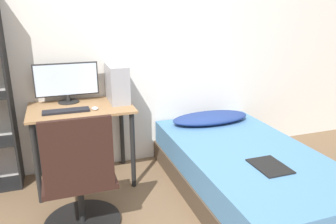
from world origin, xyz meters
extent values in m
cube|color=silver|center=(0.00, 1.51, 1.25)|extent=(8.00, 0.05, 2.50)
cube|color=#997047|center=(-0.44, 1.18, 0.74)|extent=(0.92, 0.60, 0.02)
cylinder|color=black|center=(-0.85, 0.93, 0.37)|extent=(0.04, 0.04, 0.73)
cylinder|color=black|center=(-0.02, 0.93, 0.37)|extent=(0.04, 0.04, 0.73)
cylinder|color=black|center=(-0.85, 1.43, 0.37)|extent=(0.04, 0.04, 0.73)
cylinder|color=black|center=(-0.02, 1.43, 0.37)|extent=(0.04, 0.04, 0.73)
cube|color=black|center=(-1.03, 1.34, 0.88)|extent=(0.02, 0.28, 1.75)
cylinder|color=black|center=(-0.53, 0.50, 0.01)|extent=(0.59, 0.59, 0.03)
cylinder|color=black|center=(-0.53, 0.50, 0.22)|extent=(0.05, 0.05, 0.37)
cube|color=black|center=(-0.53, 0.50, 0.42)|extent=(0.51, 0.51, 0.04)
cube|color=black|center=(-0.53, 0.26, 0.70)|extent=(0.46, 0.04, 0.50)
cube|color=#4C3D2D|center=(0.90, 0.47, 0.10)|extent=(1.12, 2.02, 0.19)
cube|color=teal|center=(0.90, 0.47, 0.31)|extent=(1.09, 1.98, 0.24)
ellipsoid|color=navy|center=(0.90, 1.22, 0.48)|extent=(0.85, 0.36, 0.11)
cube|color=black|center=(0.89, 0.14, 0.44)|extent=(0.24, 0.32, 0.01)
cylinder|color=black|center=(-0.53, 1.37, 0.76)|extent=(0.20, 0.20, 0.01)
cylinder|color=black|center=(-0.53, 1.37, 0.80)|extent=(0.04, 0.04, 0.07)
cube|color=black|center=(-0.53, 1.38, 0.97)|extent=(0.58, 0.01, 0.31)
cube|color=silver|center=(-0.53, 1.37, 0.97)|extent=(0.56, 0.01, 0.29)
cube|color=black|center=(-0.57, 1.06, 0.76)|extent=(0.39, 0.12, 0.02)
cube|color=#99999E|center=(-0.08, 1.27, 0.93)|extent=(0.17, 0.39, 0.35)
ellipsoid|color=silver|center=(-0.32, 1.06, 0.76)|extent=(0.06, 0.09, 0.02)
camera|label=1|loc=(-0.62, -1.77, 1.61)|focal=35.00mm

